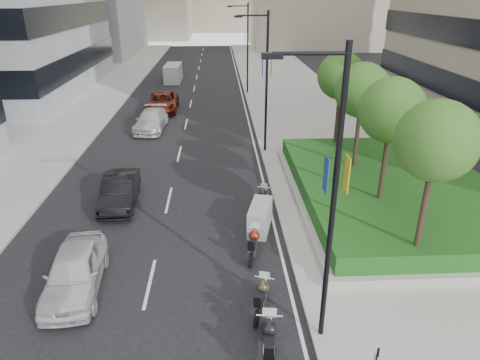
{
  "coord_description": "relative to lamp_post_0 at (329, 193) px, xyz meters",
  "views": [
    {
      "loc": [
        1.23,
        -9.25,
        10.04
      ],
      "look_at": [
        2.14,
        8.87,
        2.0
      ],
      "focal_mm": 32.0,
      "sensor_mm": 36.0,
      "label": 1
    }
  ],
  "objects": [
    {
      "name": "car_d",
      "position": [
        -8.01,
        28.4,
        -4.27
      ],
      "size": [
        2.76,
        5.8,
        1.6
      ],
      "primitive_type": "imported",
      "rotation": [
        0.0,
        0.0,
        0.02
      ],
      "color": "#63160B",
      "rests_on": "ground"
    },
    {
      "name": "motorcycle_4",
      "position": [
        -1.61,
        4.64,
        -4.5
      ],
      "size": [
        0.74,
        2.09,
        1.05
      ],
      "rotation": [
        0.0,
        0.0,
        1.36
      ],
      "color": "black",
      "rests_on": "ground"
    },
    {
      "name": "lane_edge",
      "position": [
        -0.44,
        29.0,
        -5.06
      ],
      "size": [
        0.12,
        100.0,
        0.01
      ],
      "primitive_type": "cube",
      "color": "silver",
      "rests_on": "ground"
    },
    {
      "name": "sidewalk_left",
      "position": [
        -16.14,
        29.0,
        -4.99
      ],
      "size": [
        8.0,
        100.0,
        0.15
      ],
      "primitive_type": "cube",
      "color": "#9E9B93",
      "rests_on": "ground"
    },
    {
      "name": "tree_2",
      "position": [
        4.36,
        11.0,
        0.36
      ],
      "size": [
        2.8,
        2.8,
        6.3
      ],
      "color": "#332319",
      "rests_on": "planter"
    },
    {
      "name": "tree_0",
      "position": [
        4.36,
        3.0,
        0.36
      ],
      "size": [
        2.8,
        2.8,
        6.3
      ],
      "color": "#332319",
      "rests_on": "planter"
    },
    {
      "name": "sidewalk_right",
      "position": [
        4.86,
        29.0,
        -4.99
      ],
      "size": [
        10.0,
        100.0,
        0.15
      ],
      "primitive_type": "cube",
      "color": "#9E9B93",
      "rests_on": "ground"
    },
    {
      "name": "tree_3",
      "position": [
        4.36,
        15.0,
        0.36
      ],
      "size": [
        2.8,
        2.8,
        6.3
      ],
      "color": "#332319",
      "rests_on": "planter"
    },
    {
      "name": "car_c",
      "position": [
        -8.25,
        22.57,
        -4.31
      ],
      "size": [
        2.38,
        5.31,
        1.51
      ],
      "primitive_type": "imported",
      "rotation": [
        0.0,
        0.0,
        -0.05
      ],
      "color": "silver",
      "rests_on": "ground"
    },
    {
      "name": "motorcycle_3",
      "position": [
        -1.6,
        1.32,
        -4.52
      ],
      "size": [
        0.83,
        2.01,
        1.03
      ],
      "rotation": [
        0.0,
        0.0,
        1.28
      ],
      "color": "black",
      "rests_on": "ground"
    },
    {
      "name": "tree_1",
      "position": [
        4.36,
        7.0,
        0.36
      ],
      "size": [
        2.8,
        2.8,
        6.3
      ],
      "color": "#332319",
      "rests_on": "planter"
    },
    {
      "name": "motorcycle_5",
      "position": [
        -1.15,
        6.71,
        -4.43
      ],
      "size": [
        1.34,
        2.25,
        1.28
      ],
      "rotation": [
        0.0,
        0.0,
        1.32
      ],
      "color": "black",
      "rests_on": "ground"
    },
    {
      "name": "lamp_post_1",
      "position": [
        0.0,
        17.0,
        0.0
      ],
      "size": [
        2.34,
        0.45,
        9.0
      ],
      "color": "black",
      "rests_on": "ground"
    },
    {
      "name": "motorcycle_6",
      "position": [
        -0.85,
        8.8,
        -4.54
      ],
      "size": [
        0.79,
        1.93,
        0.99
      ],
      "rotation": [
        0.0,
        0.0,
        1.29
      ],
      "color": "black",
      "rests_on": "ground"
    },
    {
      "name": "lamp_post_2",
      "position": [
        0.0,
        35.0,
        0.0
      ],
      "size": [
        2.34,
        0.45,
        9.0
      ],
      "color": "black",
      "rests_on": "ground"
    },
    {
      "name": "car_a",
      "position": [
        -8.23,
        2.8,
        -4.28
      ],
      "size": [
        2.25,
        4.76,
        1.57
      ],
      "primitive_type": "imported",
      "rotation": [
        0.0,
        0.0,
        0.09
      ],
      "color": "silver",
      "rests_on": "ground"
    },
    {
      "name": "lane_centre",
      "position": [
        -5.64,
        29.0,
        -5.06
      ],
      "size": [
        0.12,
        100.0,
        0.01
      ],
      "primitive_type": "cube",
      "color": "silver",
      "rests_on": "ground"
    },
    {
      "name": "hedge",
      "position": [
        5.86,
        9.0,
        -4.12
      ],
      "size": [
        9.4,
        13.4,
        0.8
      ],
      "primitive_type": "cube",
      "color": "#164814",
      "rests_on": "planter"
    },
    {
      "name": "car_b",
      "position": [
        -8.04,
        9.69,
        -4.31
      ],
      "size": [
        1.85,
        4.65,
        1.51
      ],
      "primitive_type": "imported",
      "rotation": [
        0.0,
        0.0,
        0.06
      ],
      "color": "black",
      "rests_on": "ground"
    },
    {
      "name": "planter",
      "position": [
        5.86,
        9.0,
        -4.72
      ],
      "size": [
        10.0,
        14.0,
        0.4
      ],
      "primitive_type": "cube",
      "color": "#A4A399",
      "rests_on": "sidewalk_right"
    },
    {
      "name": "motorcycle_2",
      "position": [
        -1.59,
        -0.82,
        -4.43
      ],
      "size": [
        0.79,
        2.37,
        1.18
      ],
      "rotation": [
        0.0,
        0.0,
        1.45
      ],
      "color": "black",
      "rests_on": "ground"
    },
    {
      "name": "delivery_van",
      "position": [
        -8.33,
        42.13,
        -4.13
      ],
      "size": [
        1.88,
        4.79,
        2.0
      ],
      "rotation": [
        0.0,
        0.0,
        -0.02
      ],
      "color": "#B7B7B9",
      "rests_on": "ground"
    },
    {
      "name": "lamp_post_0",
      "position": [
        0.0,
        0.0,
        0.0
      ],
      "size": [
        2.34,
        0.45,
        9.0
      ],
      "color": "black",
      "rests_on": "ground"
    }
  ]
}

